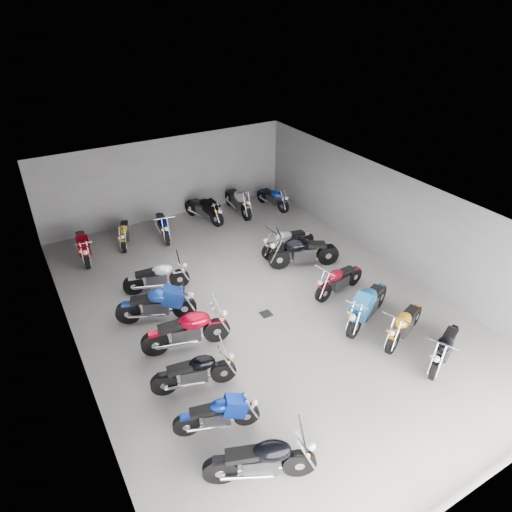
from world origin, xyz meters
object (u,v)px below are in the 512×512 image
object	(u,v)px
motorcycle_left_a	(261,460)
motorcycle_right_c	(368,305)
motorcycle_left_f	(157,277)
motorcycle_right_e	(303,251)
motorcycle_back_f	(273,197)
drain_grate	(266,314)
motorcycle_left_e	(157,304)
motorcycle_left_d	(187,330)
motorcycle_right_b	(405,324)
motorcycle_back_e	(238,201)
motorcycle_left_b	(218,414)
motorcycle_right_a	(445,347)
motorcycle_back_b	(124,233)
motorcycle_left_c	(195,372)
motorcycle_back_c	(163,225)
motorcycle_right_d	(339,280)
motorcycle_right_f	(288,241)
motorcycle_back_d	(204,209)
motorcycle_back_a	(83,245)

from	to	relation	value
motorcycle_left_a	motorcycle_right_c	distance (m)	5.59
motorcycle_left_f	motorcycle_right_e	distance (m)	4.78
motorcycle_left_f	motorcycle_back_f	bearing A→B (deg)	132.48
drain_grate	motorcycle_left_a	bearing A→B (deg)	-122.28
motorcycle_right_c	motorcycle_left_e	bearing A→B (deg)	35.26
motorcycle_left_d	motorcycle_right_b	xyz separation A→B (m)	(5.08, -2.56, -0.07)
drain_grate	motorcycle_back_e	size ratio (longest dim) A/B	0.14
motorcycle_right_c	motorcycle_left_b	bearing A→B (deg)	78.82
motorcycle_left_d	motorcycle_right_b	distance (m)	5.69
motorcycle_left_b	motorcycle_right_c	size ratio (longest dim) A/B	0.81
motorcycle_right_a	motorcycle_left_b	bearing A→B (deg)	56.02
motorcycle_left_b	motorcycle_right_e	size ratio (longest dim) A/B	0.78
motorcycle_left_f	motorcycle_back_f	world-z (taller)	motorcycle_left_f
motorcycle_left_b	motorcycle_right_a	size ratio (longest dim) A/B	0.96
motorcycle_left_a	motorcycle_right_a	bearing A→B (deg)	118.98
motorcycle_left_b	motorcycle_back_b	world-z (taller)	motorcycle_back_b
motorcycle_left_c	motorcycle_right_e	bearing A→B (deg)	134.77
motorcycle_back_c	motorcycle_right_c	bearing A→B (deg)	122.38
motorcycle_right_d	motorcycle_back_f	bearing A→B (deg)	-23.66
motorcycle_left_d	motorcycle_right_e	size ratio (longest dim) A/B	1.00
motorcycle_left_d	motorcycle_left_e	size ratio (longest dim) A/B	1.08
motorcycle_right_f	motorcycle_back_d	world-z (taller)	motorcycle_back_d
motorcycle_right_a	motorcycle_back_f	distance (m)	9.97
motorcycle_left_b	motorcycle_left_e	size ratio (longest dim) A/B	0.84
motorcycle_right_d	motorcycle_back_c	world-z (taller)	motorcycle_right_d
motorcycle_left_f	motorcycle_right_d	distance (m)	5.53
drain_grate	motorcycle_back_b	xyz separation A→B (m)	(-2.29, 6.10, 0.44)
motorcycle_left_d	motorcycle_back_a	world-z (taller)	motorcycle_left_d
motorcycle_right_f	motorcycle_right_d	bearing A→B (deg)	-179.38
motorcycle_left_a	motorcycle_right_a	distance (m)	5.53
motorcycle_back_a	motorcycle_right_f	bearing A→B (deg)	157.31
motorcycle_right_a	motorcycle_right_c	size ratio (longest dim) A/B	0.85
motorcycle_left_c	motorcycle_back_f	bearing A→B (deg)	151.88
motorcycle_left_e	motorcycle_back_e	bearing A→B (deg)	154.96
motorcycle_back_e	motorcycle_back_f	distance (m)	1.53
motorcycle_left_b	motorcycle_back_e	size ratio (longest dim) A/B	0.78
motorcycle_left_b	motorcycle_right_f	xyz separation A→B (m)	(5.32, 5.38, 0.06)
drain_grate	motorcycle_right_b	bearing A→B (deg)	-46.11
motorcycle_right_c	motorcycle_back_f	bearing A→B (deg)	-36.74
motorcycle_left_d	motorcycle_right_a	world-z (taller)	motorcycle_left_d
motorcycle_left_a	motorcycle_left_d	size ratio (longest dim) A/B	0.89
motorcycle_left_a	motorcycle_right_e	size ratio (longest dim) A/B	0.88
motorcycle_left_b	motorcycle_left_f	bearing A→B (deg)	-168.54
motorcycle_right_b	motorcycle_right_f	world-z (taller)	motorcycle_right_f
motorcycle_left_a	motorcycle_back_c	xyz separation A→B (m)	(1.79, 10.17, -0.04)
drain_grate	motorcycle_left_f	world-z (taller)	motorcycle_left_f
motorcycle_right_e	motorcycle_back_d	xyz separation A→B (m)	(-1.40, 4.76, -0.07)
motorcycle_back_c	motorcycle_left_b	bearing A→B (deg)	86.82
motorcycle_right_b	motorcycle_back_d	distance (m)	9.21
drain_grate	motorcycle_left_f	xyz separation A→B (m)	(-2.26, 2.70, 0.48)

